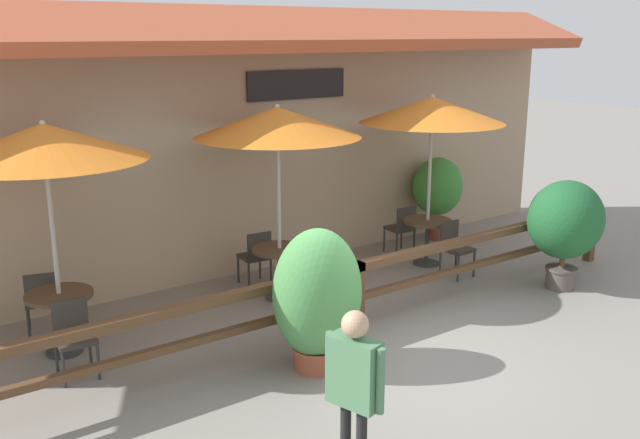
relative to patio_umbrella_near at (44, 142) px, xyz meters
name	(u,v)px	position (x,y,z in m)	size (l,w,h in m)	color
ground_plane	(412,359)	(3.33, -2.66, -2.61)	(60.00, 60.00, 0.00)	gray
building_facade	(238,140)	(3.33, 1.45, -0.44)	(14.28, 1.49, 4.23)	tan
patio_railing	(358,281)	(3.33, -1.61, -1.91)	(10.40, 0.14, 0.95)	brown
patio_umbrella_near	(44,142)	(0.00, 0.00, 0.00)	(2.36, 2.36, 2.86)	#B7B2A8
dining_table_near	(60,306)	(0.00, 0.00, -1.99)	(0.80, 0.80, 0.78)	#4C3826
chair_near_streetside	(74,334)	(-0.06, -0.67, -2.11)	(0.45, 0.45, 0.88)	#332D28
chair_near_wallside	(42,299)	(-0.04, 0.68, -2.11)	(0.51, 0.51, 0.88)	#332D28
patio_umbrella_middle	(278,122)	(3.16, 0.01, 0.00)	(2.36, 2.36, 2.86)	#B7B2A8
dining_table_middle	(280,258)	(3.16, 0.01, -1.99)	(0.80, 0.80, 0.78)	#4C3826
chair_middle_streetside	(308,278)	(3.20, -0.66, -2.11)	(0.50, 0.50, 0.88)	#332D28
chair_middle_wallside	(256,255)	(3.16, 0.68, -2.11)	(0.45, 0.45, 0.88)	#332D28
patio_umbrella_far	(432,110)	(6.05, -0.10, 0.00)	(2.36, 2.36, 2.86)	#B7B2A8
dining_table_far	(427,229)	(6.05, -0.10, -1.99)	(0.80, 0.80, 0.78)	#4C3826
chair_far_streetside	(455,246)	(6.00, -0.78, -2.11)	(0.44, 0.44, 0.88)	#332D28
chair_far_wallside	(402,227)	(6.10, 0.58, -2.11)	(0.46, 0.46, 0.88)	#332D28
potted_plant_small_flowering	(566,222)	(6.90, -2.16, -1.56)	(1.21, 1.09, 1.68)	#564C47
potted_plant_tall_tropical	(317,297)	(2.28, -2.16, -1.72)	(1.06, 0.96, 1.69)	#9E4C33
potted_plant_broad_leaf	(438,188)	(7.27, 0.89, -1.62)	(0.98, 0.88, 1.57)	brown
pedestrian	(354,379)	(1.15, -4.24, -1.54)	(0.31, 0.57, 1.66)	black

